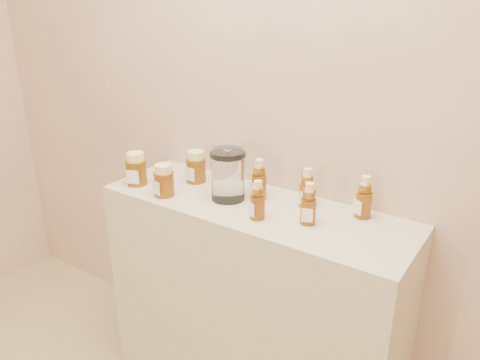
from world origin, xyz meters
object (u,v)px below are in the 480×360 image
Objects in this scene: display_table at (252,305)px; honey_jar_left at (136,169)px; bear_bottle_front_left at (258,198)px; bear_bottle_back_left at (259,177)px; glass_canister at (228,173)px.

honey_jar_left is at bearing -169.07° from display_table.
honey_jar_left is at bearing -155.28° from bear_bottle_front_left.
display_table is 0.54m from bear_bottle_front_left.
glass_canister is (-0.09, -0.07, 0.02)m from bear_bottle_back_left.
bear_bottle_front_left is at bearing -46.57° from bear_bottle_back_left.
bear_bottle_back_left is at bearing 144.56° from bear_bottle_front_left.
display_table is 6.78× the size of bear_bottle_back_left.
display_table is 0.54m from bear_bottle_back_left.
glass_canister is (-0.11, -0.01, 0.55)m from display_table.
glass_canister is at bearing -10.89° from honey_jar_left.
honey_jar_left is at bearing -149.25° from bear_bottle_back_left.
bear_bottle_front_left reaches higher than display_table.
display_table is at bearing -12.94° from honey_jar_left.
glass_canister reaches higher than display_table.
bear_bottle_front_left is (0.08, -0.09, 0.53)m from display_table.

